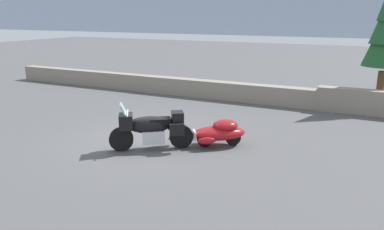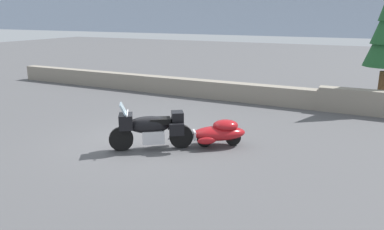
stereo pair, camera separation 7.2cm
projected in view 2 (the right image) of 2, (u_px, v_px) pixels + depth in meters
ground_plane at (145, 141)px, 10.95m from camera, size 80.00×80.00×0.00m
stone_guard_wall at (236, 91)px, 16.04m from camera, size 24.00×0.60×0.93m
touring_motorcycle at (151, 128)px, 10.16m from camera, size 1.99×1.52×1.33m
car_shaped_trailer at (219, 132)px, 10.47m from camera, size 2.02×1.54×0.76m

